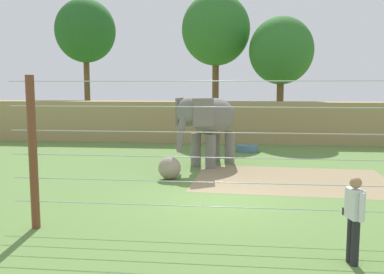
# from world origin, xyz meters

# --- Properties ---
(ground_plane) EXTENTS (120.00, 120.00, 0.00)m
(ground_plane) POSITION_xyz_m (0.00, 0.00, 0.00)
(ground_plane) COLOR #5B7F3D
(dirt_patch) EXTENTS (7.03, 5.01, 0.01)m
(dirt_patch) POSITION_xyz_m (2.27, 3.09, 0.00)
(dirt_patch) COLOR #937F5B
(dirt_patch) RESTS_ON ground
(embankment_wall) EXTENTS (36.00, 1.80, 2.40)m
(embankment_wall) POSITION_xyz_m (0.00, 13.00, 1.20)
(embankment_wall) COLOR tan
(embankment_wall) RESTS_ON ground
(elephant) EXTENTS (2.82, 3.49, 2.88)m
(elephant) POSITION_xyz_m (-0.83, 5.52, 1.91)
(elephant) COLOR slate
(elephant) RESTS_ON ground
(enrichment_ball) EXTENTS (0.81, 0.81, 0.81)m
(enrichment_ball) POSITION_xyz_m (-2.04, 2.73, 0.41)
(enrichment_ball) COLOR gray
(enrichment_ball) RESTS_ON ground
(cable_fence) EXTENTS (9.67, 0.20, 3.58)m
(cable_fence) POSITION_xyz_m (0.00, -2.76, 1.81)
(cable_fence) COLOR brown
(cable_fence) RESTS_ON ground
(zookeeper) EXTENTS (0.31, 0.57, 1.67)m
(zookeeper) POSITION_xyz_m (2.54, -4.04, 0.93)
(zookeeper) COLOR #232328
(zookeeper) RESTS_ON ground
(water_tub) EXTENTS (1.10, 1.10, 0.35)m
(water_tub) POSITION_xyz_m (0.85, 9.36, 0.18)
(water_tub) COLOR slate
(water_tub) RESTS_ON ground
(tree_left_of_centre) EXTENTS (4.53, 4.53, 9.41)m
(tree_left_of_centre) POSITION_xyz_m (-1.18, 16.81, 6.99)
(tree_left_of_centre) COLOR brown
(tree_left_of_centre) RESTS_ON ground
(tree_behind_wall) EXTENTS (4.02, 4.02, 7.62)m
(tree_behind_wall) POSITION_xyz_m (3.00, 15.45, 5.47)
(tree_behind_wall) COLOR brown
(tree_behind_wall) RESTS_ON ground
(tree_right_of_centre) EXTENTS (4.55, 4.55, 9.86)m
(tree_right_of_centre) POSITION_xyz_m (-11.27, 19.84, 7.41)
(tree_right_of_centre) COLOR brown
(tree_right_of_centre) RESTS_ON ground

